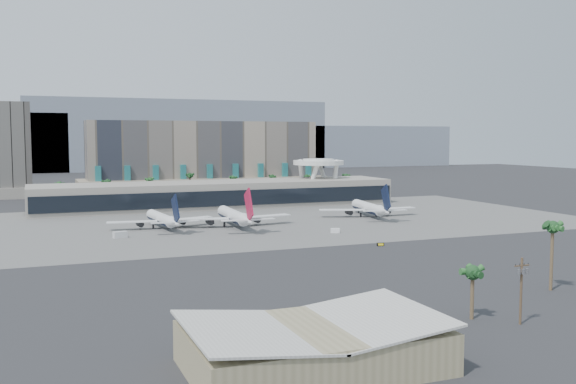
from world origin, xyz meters
name	(u,v)px	position (x,y,z in m)	size (l,w,h in m)	color
ground	(312,242)	(0.00, 0.00, 0.00)	(900.00, 900.00, 0.00)	#232326
apron_pad	(256,221)	(0.00, 55.00, 0.03)	(260.00, 130.00, 0.06)	#5B5B59
mountain_ridge	(148,140)	(27.88, 470.00, 29.89)	(680.00, 60.00, 70.00)	gray
hotel	(205,165)	(10.00, 174.41, 16.81)	(140.00, 30.00, 42.00)	tan
office_tower	(6,156)	(-95.00, 200.00, 22.94)	(30.00, 30.00, 52.00)	black
terminal	(218,193)	(0.00, 109.84, 6.52)	(170.00, 32.50, 14.50)	#9C9589
saucer_structure	(318,166)	(55.00, 116.00, 18.45)	(26.00, 26.00, 21.89)	white
palm_row	(213,180)	(7.00, 145.00, 10.50)	(157.80, 2.80, 13.10)	brown
hangar_left	(313,346)	(-45.00, -102.00, 3.20)	(36.65, 22.60, 7.55)	#958963
utility_pole	(522,285)	(-2.00, -96.09, 7.14)	(3.20, 0.85, 12.00)	#4C3826
airliner_left	(162,219)	(-38.53, 47.43, 3.54)	(39.37, 40.66, 14.03)	white
airliner_centre	(234,216)	(-12.91, 41.71, 4.04)	(45.04, 46.39, 16.01)	white
airliner_right	(369,208)	(47.83, 49.11, 3.80)	(41.93, 43.45, 15.06)	white
service_vehicle_a	(120,235)	(-55.64, 30.37, 1.07)	(4.38, 2.14, 2.14)	silver
service_vehicle_b	(335,231)	(15.07, 14.05, 0.79)	(3.08, 1.76, 1.59)	white
taxiway_sign	(380,244)	(16.19, -15.18, 0.51)	(2.29, 0.84, 1.04)	black
near_palm_a	(473,280)	(-7.92, -90.09, 7.25)	(6.00, 6.00, 10.05)	brown
near_palm_b	(553,234)	(22.06, -78.32, 12.35)	(6.00, 6.00, 15.27)	brown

